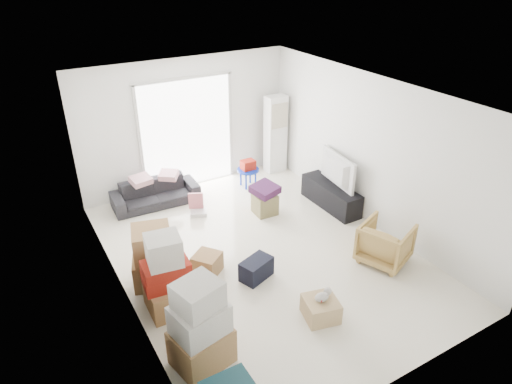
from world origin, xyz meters
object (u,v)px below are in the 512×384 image
object	(u,v)px
television	(332,182)
ottoman	(265,204)
armchair	(386,241)
ac_tower	(275,134)
tv_console	(331,196)
sofa	(155,189)
wood_crate	(321,309)
kids_table	(248,168)

from	to	relation	value
television	ottoman	xyz separation A→B (m)	(-1.26, 0.43, -0.34)
television	ottoman	size ratio (longest dim) A/B	2.68
television	armchair	bearing A→B (deg)	175.16
ac_tower	armchair	size ratio (longest dim) A/B	2.32
television	tv_console	bearing A→B (deg)	0.00
sofa	wood_crate	bearing A→B (deg)	-75.50
sofa	kids_table	xyz separation A→B (m)	(1.97, -0.24, 0.10)
tv_console	wood_crate	distance (m)	3.16
kids_table	sofa	bearing A→B (deg)	172.95
kids_table	wood_crate	size ratio (longest dim) A/B	1.35
television	wood_crate	distance (m)	3.18
tv_console	armchair	distance (m)	1.91
television	kids_table	world-z (taller)	television
kids_table	wood_crate	distance (m)	4.12
ottoman	tv_console	bearing A→B (deg)	-18.73
sofa	tv_console	bearing A→B (deg)	-28.98
ac_tower	wood_crate	xyz separation A→B (m)	(-2.02, -4.36, -0.73)
armchair	wood_crate	bearing A→B (deg)	85.75
tv_console	kids_table	distance (m)	1.87
ac_tower	sofa	distance (m)	2.95
tv_console	wood_crate	size ratio (longest dim) A/B	3.16
tv_console	armchair	size ratio (longest dim) A/B	1.86
tv_console	wood_crate	world-z (taller)	tv_console
ottoman	sofa	bearing A→B (deg)	140.44
ac_tower	television	distance (m)	2.00
ac_tower	sofa	size ratio (longest dim) A/B	1.04
television	ottoman	world-z (taller)	television
wood_crate	ottoman	bearing A→B (deg)	73.89
ac_tower	television	size ratio (longest dim) A/B	1.61
ac_tower	tv_console	bearing A→B (deg)	-88.55
ottoman	television	bearing A→B (deg)	-18.73
television	wood_crate	bearing A→B (deg)	146.00
sofa	ottoman	world-z (taller)	sofa
wood_crate	sofa	bearing A→B (deg)	101.77
ottoman	wood_crate	size ratio (longest dim) A/B	0.91
tv_console	kids_table	size ratio (longest dim) A/B	2.33
ac_tower	ottoman	size ratio (longest dim) A/B	4.33
sofa	kids_table	size ratio (longest dim) A/B	2.80
armchair	kids_table	size ratio (longest dim) A/B	1.25
sofa	wood_crate	world-z (taller)	sofa
tv_console	sofa	xyz separation A→B (m)	(-2.95, 1.82, 0.10)
sofa	armchair	distance (m)	4.48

